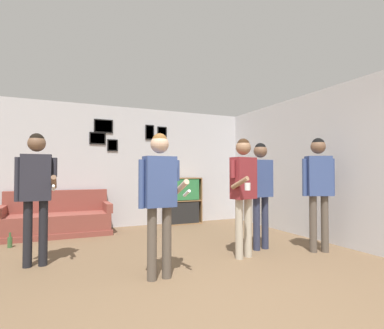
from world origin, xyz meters
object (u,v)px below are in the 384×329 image
Objects in this scene: drinking_cup at (177,175)px; bottle_on_floor at (10,242)px; couch at (57,220)px; person_spectator_far_right at (318,181)px; bookshelf at (183,201)px; person_watcher_holding_cup at (244,184)px; person_player_foreground_left at (36,184)px; person_spectator_near_bookshelf at (261,184)px; person_player_foreground_center at (160,189)px.

bottle_on_floor is at bearing -164.04° from drinking_cup.
couch is at bearing 46.45° from bottle_on_floor.
person_spectator_far_right is 16.49× the size of drinking_cup.
person_spectator_far_right reaches higher than bookshelf.
person_watcher_holding_cup is at bearing -48.31° from couch.
couch is 2.16m from person_player_foreground_left.
person_watcher_holding_cup is (2.45, -2.76, 0.77)m from couch.
person_spectator_near_bookshelf is (3.21, -0.47, -0.03)m from person_player_foreground_left.
person_watcher_holding_cup is 1.01× the size of person_spectator_near_bookshelf.
bookshelf is 0.64× the size of person_watcher_holding_cup.
drinking_cup is (3.26, 0.93, 1.05)m from bottle_on_floor.
person_player_foreground_center is at bearing -114.14° from drinking_cup.
bottle_on_floor is (-3.66, 1.73, -0.94)m from person_spectator_near_bookshelf.
person_player_foreground_left reaches higher than drinking_cup.
bottle_on_floor is at bearing 154.68° from person_spectator_near_bookshelf.
person_watcher_holding_cup reaches higher than person_spectator_near_bookshelf.
person_watcher_holding_cup is at bearing 13.56° from person_player_foreground_center.
bookshelf is 4.50× the size of bottle_on_floor.
person_player_foreground_center is 0.96× the size of person_spectator_far_right.
person_spectator_near_bookshelf is 4.16m from bottle_on_floor.
person_watcher_holding_cup is 0.98× the size of person_spectator_far_right.
person_player_foreground_center is at bearing -116.22° from bookshelf.
person_player_foreground_left is at bearing -142.03° from drinking_cup.
person_spectator_far_right reaches higher than person_watcher_holding_cup.
couch is 1.14× the size of person_player_foreground_left.
bookshelf is (2.71, 0.20, 0.26)m from couch.
bookshelf is 2.72m from person_spectator_near_bookshelf.
person_player_foreground_left is 2.81m from person_watcher_holding_cup.
person_player_foreground_left is (-0.25, -1.99, 0.79)m from couch.
drinking_cup is at bearing 65.86° from person_player_foreground_center.
drinking_cup is (-1.12, 3.16, 0.06)m from person_spectator_far_right.
person_player_foreground_left is at bearing -143.43° from bookshelf.
bookshelf is at bearing 15.30° from bottle_on_floor.
bottle_on_floor is (-4.38, 2.23, -0.99)m from person_spectator_far_right.
person_spectator_near_bookshelf reaches higher than drinking_cup.
person_watcher_holding_cup is at bearing -94.87° from bookshelf.
couch is at bearing 109.45° from person_player_foreground_center.
person_player_foreground_left is at bearing 166.17° from person_spectator_far_right.
person_player_foreground_left is 3.25m from person_spectator_near_bookshelf.
person_watcher_holding_cup reaches higher than drinking_cup.
drinking_cup reaches higher than couch.
person_player_foreground_center is at bearing -70.55° from couch.
person_watcher_holding_cup is 0.59m from person_spectator_near_bookshelf.
person_watcher_holding_cup is 3.87m from bottle_on_floor.
bookshelf is 0.65× the size of person_player_foreground_center.
person_watcher_holding_cup is 7.04× the size of bottle_on_floor.
person_player_foreground_left is 16.33× the size of drinking_cup.
person_player_foreground_left is at bearing -70.40° from bottle_on_floor.
person_spectator_near_bookshelf is at bearing 145.33° from person_spectator_far_right.
person_watcher_holding_cup is at bearing -15.77° from person_player_foreground_left.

